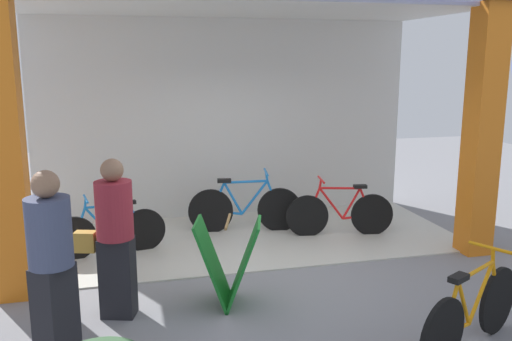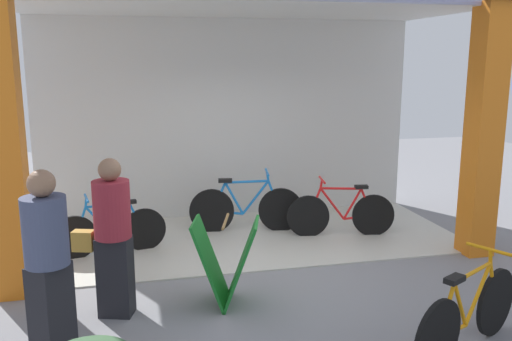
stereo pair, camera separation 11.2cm
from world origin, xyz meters
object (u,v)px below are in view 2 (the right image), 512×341
bicycle_inside_1 (246,208)px  sandwich_board_sign (226,263)px  bicycle_parked_0 (469,315)px  pedestrian_1 (112,235)px  pedestrian_0 (48,265)px  bicycle_inside_2 (341,213)px  bicycle_inside_0 (110,231)px

bicycle_inside_1 → sandwich_board_sign: 2.48m
bicycle_parked_0 → pedestrian_1: size_ratio=0.91×
pedestrian_0 → bicycle_parked_0: bearing=-10.9°
bicycle_inside_2 → pedestrian_0: pedestrian_0 is taller
pedestrian_0 → pedestrian_1: bearing=57.9°
pedestrian_0 → bicycle_inside_2: bearing=35.3°
pedestrian_0 → pedestrian_1: pedestrian_0 is taller
bicycle_inside_0 → bicycle_inside_2: bicycle_inside_2 is taller
bicycle_inside_1 → pedestrian_0: 3.97m
bicycle_inside_0 → pedestrian_0: pedestrian_0 is taller
bicycle_inside_1 → sandwich_board_sign: bearing=-107.0°
bicycle_inside_0 → pedestrian_1: 1.88m
bicycle_inside_1 → pedestrian_0: size_ratio=1.00×
bicycle_inside_0 → bicycle_parked_0: bicycle_parked_0 is taller
bicycle_inside_2 → bicycle_parked_0: bicycle_parked_0 is taller
bicycle_inside_2 → bicycle_inside_1: bearing=158.5°
bicycle_inside_1 → bicycle_inside_0: bearing=-164.6°
bicycle_inside_2 → pedestrian_1: (-3.20, -1.83, 0.50)m
bicycle_inside_0 → bicycle_inside_1: 2.05m
bicycle_inside_0 → sandwich_board_sign: bearing=-55.7°
bicycle_inside_2 → sandwich_board_sign: size_ratio=1.68×
bicycle_inside_0 → sandwich_board_sign: 2.22m
bicycle_inside_1 → bicycle_inside_2: 1.43m
bicycle_inside_0 → bicycle_parked_0: size_ratio=1.00×
bicycle_inside_1 → bicycle_parked_0: (1.20, -3.83, -0.01)m
bicycle_inside_2 → bicycle_parked_0: size_ratio=1.06×
sandwich_board_sign → pedestrian_1: pedestrian_1 is taller
bicycle_inside_0 → pedestrian_1: (0.10, -1.81, 0.52)m
pedestrian_1 → bicycle_inside_0: bearing=93.2°
bicycle_parked_0 → bicycle_inside_0: bearing=133.9°
bicycle_inside_0 → bicycle_inside_2: 3.30m
sandwich_board_sign → bicycle_inside_2: bearing=42.0°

